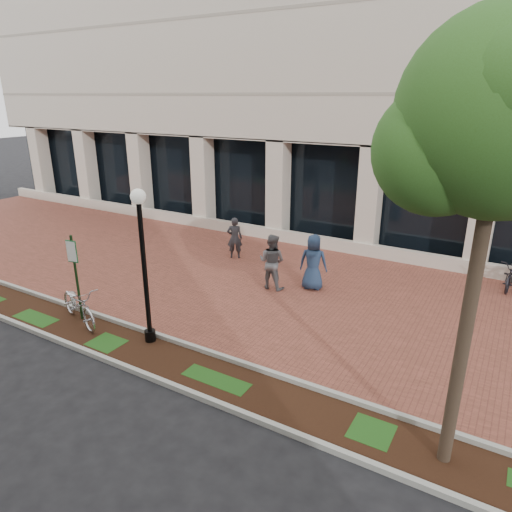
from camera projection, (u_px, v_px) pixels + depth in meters
The scene contains 12 objects.
ground at pixel (261, 283), 15.30m from camera, with size 120.00×120.00×0.00m, color black.
brick_plaza at pixel (261, 283), 15.30m from camera, with size 40.00×9.00×0.01m, color brown.
planting_strip at pixel (153, 356), 11.04m from camera, with size 40.00×1.50×0.01m, color black.
curb_plaza_side at pixel (173, 340), 11.63m from camera, with size 40.00×0.12×0.12m, color #A0A198.
curb_street_side at pixel (130, 369), 10.42m from camera, with size 40.00×0.12×0.12m, color #A0A198.
parking_sign at pixel (75, 267), 12.32m from camera, with size 0.34×0.07×2.47m.
lamppost at pixel (144, 259), 10.98m from camera, with size 0.36×0.36×3.95m.
street_tree at pixel (504, 129), 6.07m from camera, with size 3.40×2.84×7.16m.
locked_bicycle at pixel (79, 304), 12.48m from camera, with size 0.73×2.10×1.10m, color #B6B6BB.
pedestrian_left at pixel (235, 238), 17.42m from camera, with size 0.59×0.39×1.61m, color #2A2A2F.
pedestrian_mid at pixel (272, 262), 14.64m from camera, with size 0.89×0.69×1.82m, color #5D5E62.
pedestrian_right at pixel (313, 262), 14.58m from camera, with size 0.90×0.58×1.83m, color navy.
Camera 1 is at (7.03, -12.24, 5.98)m, focal length 32.00 mm.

